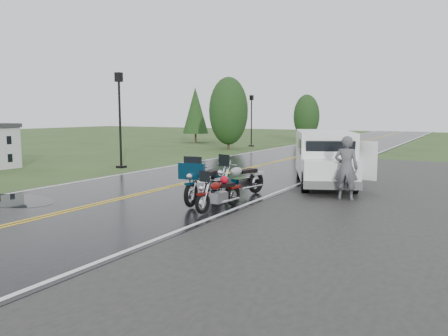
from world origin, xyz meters
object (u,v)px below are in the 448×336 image
at_px(motorcycle_silver, 222,180).
at_px(lamp_post_near_left, 120,120).
at_px(person_at_van, 346,169).
at_px(lamp_post_far_left, 251,121).
at_px(motorcycle_red, 203,195).
at_px(motorcycle_teal, 191,184).
at_px(van_white, 306,163).

xyz_separation_m(motorcycle_silver, lamp_post_near_left, (-8.59, 4.76, 1.67)).
bearing_deg(lamp_post_near_left, motorcycle_silver, -28.98).
distance_m(person_at_van, lamp_post_near_left, 12.15).
distance_m(motorcycle_silver, lamp_post_far_left, 22.81).
bearing_deg(lamp_post_near_left, motorcycle_red, -35.93).
bearing_deg(motorcycle_teal, person_at_van, 37.62).
relative_size(motorcycle_red, person_at_van, 0.96).
xyz_separation_m(van_white, lamp_post_near_left, (-10.28, 2.09, 1.32)).
bearing_deg(motorcycle_silver, lamp_post_near_left, 163.03).
distance_m(van_white, lamp_post_near_left, 10.57).
relative_size(motorcycle_teal, person_at_van, 1.23).
relative_size(motorcycle_teal, lamp_post_near_left, 0.52).
height_order(motorcycle_red, motorcycle_silver, motorcycle_silver).
relative_size(person_at_van, lamp_post_far_left, 0.47).
bearing_deg(person_at_van, motorcycle_silver, 28.21).
height_order(motorcycle_red, motorcycle_teal, motorcycle_teal).
height_order(motorcycle_silver, lamp_post_far_left, lamp_post_far_left).
bearing_deg(motorcycle_silver, person_at_van, 45.47).
bearing_deg(motorcycle_red, person_at_van, 62.27).
relative_size(motorcycle_red, van_white, 0.36).
relative_size(motorcycle_red, motorcycle_teal, 0.78).
height_order(motorcycle_red, person_at_van, person_at_van).
bearing_deg(motorcycle_red, motorcycle_teal, 151.67).
height_order(van_white, lamp_post_near_left, lamp_post_near_left).
xyz_separation_m(motorcycle_silver, person_at_van, (3.19, 2.11, 0.31)).
bearing_deg(person_at_van, van_white, -25.80).
xyz_separation_m(motorcycle_red, lamp_post_far_left, (-9.90, 22.56, 1.54)).
bearing_deg(van_white, motorcycle_red, -128.13).
relative_size(motorcycle_red, lamp_post_near_left, 0.40).
bearing_deg(lamp_post_far_left, motorcycle_teal, -67.39).
bearing_deg(motorcycle_red, motorcycle_silver, 111.92).
xyz_separation_m(motorcycle_red, van_white, (1.19, 4.50, 0.47)).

